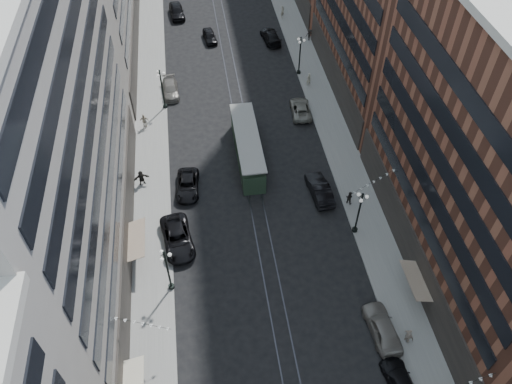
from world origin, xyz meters
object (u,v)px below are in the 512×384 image
pedestrian_4 (409,336)px  car_7 (188,185)px  pedestrian_extra_0 (283,12)px  lamppost_se_mid (300,54)px  car_extra_0 (401,383)px  lamppost_sw_far (167,269)px  streetcar (248,148)px  car_9 (177,11)px  car_4 (383,327)px  pedestrian_5 (141,178)px  lamppost_se_far (359,212)px  car_10 (320,189)px  lamppost_sw_mid (162,88)px  car_11 (301,109)px  pedestrian_6 (144,121)px  car_12 (271,36)px  pedestrian_7 (349,197)px  pedestrian_8 (309,79)px  pedestrian_9 (309,35)px  car_8 (170,89)px  pedestrian_2 (135,242)px  car_2 (177,238)px  car_13 (210,36)px

pedestrian_4 → car_7: pedestrian_4 is taller
pedestrian_extra_0 → lamppost_se_mid: bearing=-133.2°
car_extra_0 → lamppost_sw_far: bearing=-39.5°
streetcar → car_9: streetcar is taller
car_4 → pedestrian_5: size_ratio=2.87×
lamppost_se_far → car_10: size_ratio=1.05×
lamppost_sw_mid → car_10: lamppost_sw_mid is taller
streetcar → car_11: bearing=43.1°
lamppost_se_far → car_9: lamppost_se_far is taller
lamppost_se_far → pedestrian_6: (-20.86, 19.37, -2.00)m
lamppost_sw_far → car_12: bearing=68.7°
car_4 → pedestrian_6: bearing=-60.5°
lamppost_sw_mid → car_12: bearing=41.5°
pedestrian_7 → pedestrian_8: bearing=-52.6°
car_12 → car_extra_0: bearing=85.4°
lamppost_sw_far → car_9: bearing=87.3°
car_4 → pedestrian_4: bearing=144.7°
lamppost_sw_mid → car_11: (16.88, -3.54, -2.39)m
streetcar → car_extra_0: 29.19m
car_10 → pedestrian_extra_0: 38.28m
pedestrian_extra_0 → car_10: bearing=-135.5°
pedestrian_6 → lamppost_se_mid: bearing=-156.3°
streetcar → car_9: (-6.80, 34.41, -0.63)m
car_7 → pedestrian_9: (19.56, 28.04, 0.31)m
pedestrian_4 → car_9: pedestrian_4 is taller
car_8 → pedestrian_extra_0: bearing=40.9°
pedestrian_4 → car_9: (-17.05, 58.79, -0.15)m
pedestrian_7 → pedestrian_extra_0: 39.82m
car_9 → pedestrian_9: 21.95m
car_4 → car_7: bearing=-55.1°
lamppost_sw_far → car_7: lamppost_sw_far is taller
lamppost_se_mid → pedestrian_extra_0: size_ratio=2.83×
pedestrian_2 → car_7: size_ratio=0.31×
car_8 → pedestrian_6: bearing=-119.5°
pedestrian_extra_0 → pedestrian_6: bearing=-172.6°
car_7 → pedestrian_6: size_ratio=2.69×
car_2 → pedestrian_2: pedestrian_2 is taller
pedestrian_9 → car_10: bearing=-95.3°
lamppost_sw_far → pedestrian_extra_0: bearing=68.3°
car_extra_0 → car_2: bearing=-50.9°
car_extra_0 → car_13: bearing=-84.9°
lamppost_se_mid → pedestrian_5: bearing=-139.1°
car_9 → pedestrian_7: bearing=-75.0°
car_4 → car_12: bearing=-92.1°
car_7 → car_12: bearing=69.5°
lamppost_se_mid → car_7: bearing=-129.4°
car_10 → car_extra_0: 21.15m
lamppost_sw_mid → pedestrian_8: lamppost_sw_mid is taller
pedestrian_5 → pedestrian_6: size_ratio=0.95×
pedestrian_4 → car_7: 26.69m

